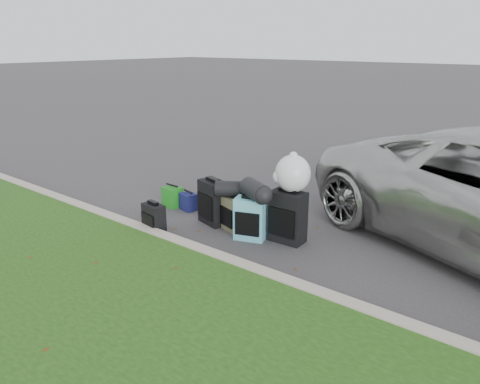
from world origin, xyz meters
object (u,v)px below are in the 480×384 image
Objects in this scene: suitcase_large_black_left at (213,202)px; suitcase_teal at (250,219)px; suitcase_small_black at (154,219)px; suitcase_large_black_right at (288,217)px; tote_navy at (188,202)px; suitcase_olive at (234,214)px; tote_green at (173,197)px.

suitcase_teal is at bearing 5.36° from suitcase_large_black_left.
suitcase_small_black is 1.97m from suitcase_large_black_right.
suitcase_large_black_right reaches higher than tote_navy.
suitcase_large_black_right is (1.29, 0.13, 0.03)m from suitcase_large_black_left.
suitcase_teal is (0.40, -0.11, 0.05)m from suitcase_olive.
suitcase_large_black_right is 2.56× the size of tote_navy.
suitcase_large_black_left is 1.29m from suitcase_large_black_right.
suitcase_teal is 1.60m from tote_navy.
suitcase_olive is at bearing -4.07° from tote_green.
tote_green reaches higher than tote_navy.
suitcase_small_black is 0.66× the size of suitcase_large_black_left.
suitcase_large_black_left is 1.09m from tote_green.
suitcase_large_black_right is (0.86, 0.15, 0.11)m from suitcase_olive.
suitcase_teal is (1.24, 0.72, 0.08)m from suitcase_small_black.
suitcase_large_black_left is (0.42, 0.86, 0.12)m from suitcase_small_black.
tote_navy is at bearing -172.20° from suitcase_olive.
suitcase_large_black_left is 1.33× the size of suitcase_olive.
suitcase_teal is 1.81× the size of tote_green.
suitcase_olive reaches higher than tote_navy.
suitcase_small_black is 1.18m from suitcase_olive.
tote_navy is at bearing 176.24° from suitcase_large_black_right.
suitcase_olive is at bearing 52.12° from suitcase_small_black.
suitcase_large_black_left is at bearing 71.46° from suitcase_small_black.
suitcase_large_black_left is at bearing 0.55° from tote_navy.
suitcase_teal is 0.84× the size of suitcase_large_black_right.
suitcase_olive is at bearing 4.30° from tote_navy.
suitcase_olive is at bearing 11.68° from suitcase_large_black_left.
tote_green is at bearing 177.48° from suitcase_large_black_right.
tote_navy is (0.34, 0.04, -0.03)m from tote_green.
suitcase_olive is 0.70× the size of suitcase_large_black_right.
suitcase_large_black_left is at bearing -5.18° from tote_green.
suitcase_large_black_left is 0.84m from suitcase_teal.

